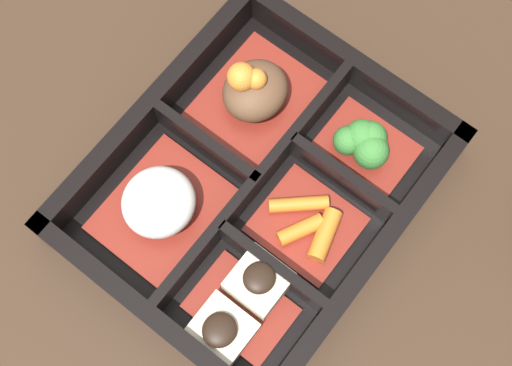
% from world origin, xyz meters
% --- Properties ---
extents(ground_plane, '(3.00, 3.00, 0.00)m').
position_xyz_m(ground_plane, '(0.00, 0.00, 0.00)').
color(ground_plane, '#382619').
extents(bento_base, '(0.27, 0.23, 0.01)m').
position_xyz_m(bento_base, '(0.00, 0.00, 0.01)').
color(bento_base, black).
rests_on(bento_base, ground_plane).
extents(bento_rim, '(0.27, 0.23, 0.04)m').
position_xyz_m(bento_rim, '(-0.00, -0.00, 0.02)').
color(bento_rim, black).
rests_on(bento_rim, ground_plane).
extents(bowl_rice, '(0.10, 0.08, 0.04)m').
position_xyz_m(bowl_rice, '(-0.06, 0.05, 0.03)').
color(bowl_rice, maroon).
rests_on(bowl_rice, bento_base).
extents(bowl_stew, '(0.10, 0.08, 0.05)m').
position_xyz_m(bowl_stew, '(0.06, 0.05, 0.03)').
color(bowl_stew, maroon).
rests_on(bowl_stew, bento_base).
extents(bowl_tofu, '(0.09, 0.08, 0.04)m').
position_xyz_m(bowl_tofu, '(-0.08, -0.05, 0.02)').
color(bowl_tofu, maroon).
rests_on(bowl_tofu, bento_base).
extents(bowl_carrots, '(0.07, 0.08, 0.02)m').
position_xyz_m(bowl_carrots, '(-0.00, -0.05, 0.02)').
color(bowl_carrots, maroon).
rests_on(bowl_carrots, bento_base).
extents(bowl_greens, '(0.06, 0.08, 0.03)m').
position_xyz_m(bowl_greens, '(0.08, -0.05, 0.03)').
color(bowl_greens, maroon).
rests_on(bowl_greens, bento_base).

